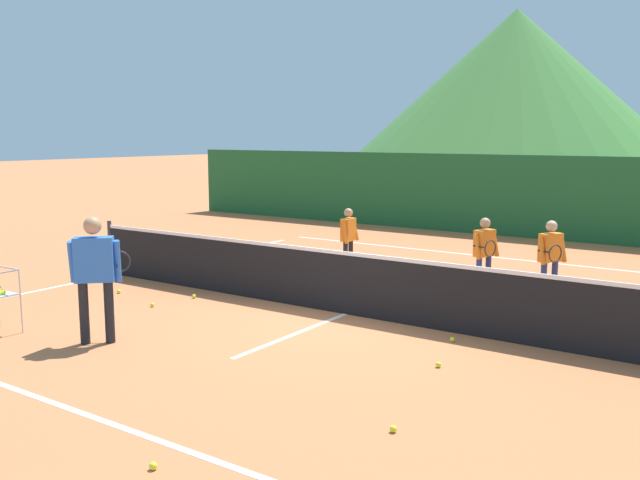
# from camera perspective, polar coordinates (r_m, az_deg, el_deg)

# --- Properties ---
(ground_plane) EXTENTS (120.00, 120.00, 0.00)m
(ground_plane) POSITION_cam_1_polar(r_m,az_deg,el_deg) (10.68, 2.11, -6.10)
(ground_plane) COLOR #C67042
(line_baseline_near) EXTENTS (10.64, 0.08, 0.01)m
(line_baseline_near) POSITION_cam_1_polar(r_m,az_deg,el_deg) (7.36, -18.50, -13.53)
(line_baseline_near) COLOR white
(line_baseline_near) RESTS_ON ground
(line_baseline_far) EXTENTS (10.64, 0.08, 0.01)m
(line_baseline_far) POSITION_cam_1_polar(r_m,az_deg,el_deg) (16.01, 13.80, -1.34)
(line_baseline_far) COLOR white
(line_baseline_far) RESTS_ON ground
(line_sideline_west) EXTENTS (0.08, 10.75, 0.01)m
(line_sideline_west) POSITION_cam_1_polar(r_m,az_deg,el_deg) (14.18, -16.37, -2.73)
(line_sideline_west) COLOR white
(line_sideline_west) RESTS_ON ground
(line_service_center) EXTENTS (0.08, 5.20, 0.01)m
(line_service_center) POSITION_cam_1_polar(r_m,az_deg,el_deg) (10.68, 2.11, -6.09)
(line_service_center) COLOR white
(line_service_center) RESTS_ON ground
(tennis_net) EXTENTS (11.04, 0.08, 1.05)m
(tennis_net) POSITION_cam_1_polar(r_m,az_deg,el_deg) (10.57, 2.13, -3.48)
(tennis_net) COLOR #333338
(tennis_net) RESTS_ON ground
(instructor) EXTENTS (0.63, 0.78, 1.68)m
(instructor) POSITION_cam_1_polar(r_m,az_deg,el_deg) (9.47, -18.02, -2.20)
(instructor) COLOR black
(instructor) RESTS_ON ground
(student_0) EXTENTS (0.24, 0.52, 1.28)m
(student_0) POSITION_cam_1_polar(r_m,az_deg,el_deg) (13.74, 2.35, 0.50)
(student_0) COLOR black
(student_0) RESTS_ON ground
(student_1) EXTENTS (0.42, 0.70, 1.32)m
(student_1) POSITION_cam_1_polar(r_m,az_deg,el_deg) (12.20, 13.39, -0.66)
(student_1) COLOR navy
(student_1) RESTS_ON ground
(student_2) EXTENTS (0.41, 0.72, 1.34)m
(student_2) POSITION_cam_1_polar(r_m,az_deg,el_deg) (11.92, 18.44, -1.03)
(student_2) COLOR navy
(student_2) RESTS_ON ground
(tennis_ball_0) EXTENTS (0.07, 0.07, 0.07)m
(tennis_ball_0) POSITION_cam_1_polar(r_m,az_deg,el_deg) (12.50, -16.22, -4.09)
(tennis_ball_0) COLOR yellow
(tennis_ball_0) RESTS_ON ground
(tennis_ball_1) EXTENTS (0.07, 0.07, 0.07)m
(tennis_ball_1) POSITION_cam_1_polar(r_m,az_deg,el_deg) (8.43, 9.72, -10.07)
(tennis_ball_1) COLOR yellow
(tennis_ball_1) RESTS_ON ground
(tennis_ball_2) EXTENTS (0.07, 0.07, 0.07)m
(tennis_ball_2) POSITION_cam_1_polar(r_m,az_deg,el_deg) (11.86, -10.33, -4.57)
(tennis_ball_2) COLOR yellow
(tennis_ball_2) RESTS_ON ground
(tennis_ball_3) EXTENTS (0.07, 0.07, 0.07)m
(tennis_ball_3) POSITION_cam_1_polar(r_m,az_deg,el_deg) (9.45, 10.84, -8.04)
(tennis_ball_3) COLOR yellow
(tennis_ball_3) RESTS_ON ground
(tennis_ball_4) EXTENTS (0.07, 0.07, 0.07)m
(tennis_ball_4) POSITION_cam_1_polar(r_m,az_deg,el_deg) (6.67, 6.06, -15.20)
(tennis_ball_4) COLOR yellow
(tennis_ball_4) RESTS_ON ground
(tennis_ball_5) EXTENTS (0.07, 0.07, 0.07)m
(tennis_ball_5) POSITION_cam_1_polar(r_m,az_deg,el_deg) (11.41, -13.63, -5.21)
(tennis_ball_5) COLOR yellow
(tennis_ball_5) RESTS_ON ground
(tennis_ball_6) EXTENTS (0.07, 0.07, 0.07)m
(tennis_ball_6) POSITION_cam_1_polar(r_m,az_deg,el_deg) (6.14, -13.56, -17.62)
(tennis_ball_6) COLOR yellow
(tennis_ball_6) RESTS_ON ground
(windscreen_fence) EXTENTS (23.41, 0.08, 2.18)m
(windscreen_fence) POSITION_cam_1_polar(r_m,az_deg,el_deg) (18.99, 17.49, 3.38)
(windscreen_fence) COLOR #1E5B2D
(windscreen_fence) RESTS_ON ground
(hill_0) EXTENTS (40.78, 40.78, 18.54)m
(hill_0) POSITION_cam_1_polar(r_m,az_deg,el_deg) (95.10, 15.71, 12.37)
(hill_0) COLOR #427A38
(hill_0) RESTS_ON ground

